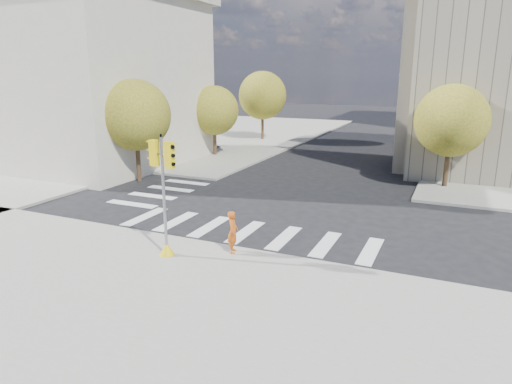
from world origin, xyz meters
TOP-DOWN VIEW (x-y plane):
  - ground at (0.00, 0.00)m, footprint 160.00×160.00m
  - sidewalk_near at (0.00, -11.00)m, footprint 30.00×14.00m
  - sidewalk_far_left at (-20.00, 26.00)m, footprint 28.00×40.00m
  - classical_building at (-20.00, 8.00)m, footprint 19.00×15.00m
  - tree_lw_near at (-10.50, 4.00)m, footprint 4.40×4.40m
  - tree_lw_mid at (-10.50, 14.00)m, footprint 4.00×4.00m
  - tree_lw_far at (-10.50, 24.00)m, footprint 4.80×4.80m
  - tree_re_near at (7.50, 10.00)m, footprint 4.20×4.20m
  - tree_re_mid at (7.50, 22.00)m, footprint 4.60×4.60m
  - tree_re_far at (7.50, 34.00)m, footprint 4.00×4.00m
  - lamp_near at (8.00, 14.00)m, footprint 0.35×0.18m
  - lamp_far at (8.00, 28.00)m, footprint 0.35×0.18m
  - traffic_signal at (-1.54, -5.84)m, footprint 1.08×0.56m
  - photographer at (0.61, -4.60)m, footprint 0.57×0.69m
  - planter_wall at (-15.00, 2.25)m, footprint 6.01×0.64m

SIDE VIEW (x-z plane):
  - ground at x=0.00m, z-range 0.00..0.00m
  - sidewalk_near at x=0.00m, z-range 0.00..0.15m
  - sidewalk_far_left at x=-20.00m, z-range 0.00..0.15m
  - planter_wall at x=-15.00m, z-range 0.15..0.65m
  - photographer at x=0.61m, z-range 0.15..1.78m
  - traffic_signal at x=-1.54m, z-range -0.20..4.34m
  - tree_lw_mid at x=-10.50m, z-range 0.88..6.65m
  - tree_re_far at x=7.50m, z-range 0.93..6.80m
  - tree_re_near at x=7.50m, z-range 0.97..7.13m
  - tree_lw_near at x=-10.50m, z-range 1.00..7.41m
  - tree_re_mid at x=7.50m, z-range 1.02..7.68m
  - tree_lw_far at x=-10.50m, z-range 1.07..8.01m
  - lamp_near at x=8.00m, z-range 0.52..8.63m
  - lamp_far at x=8.00m, z-range 0.52..8.63m
  - classical_building at x=-20.00m, z-range 0.09..12.79m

